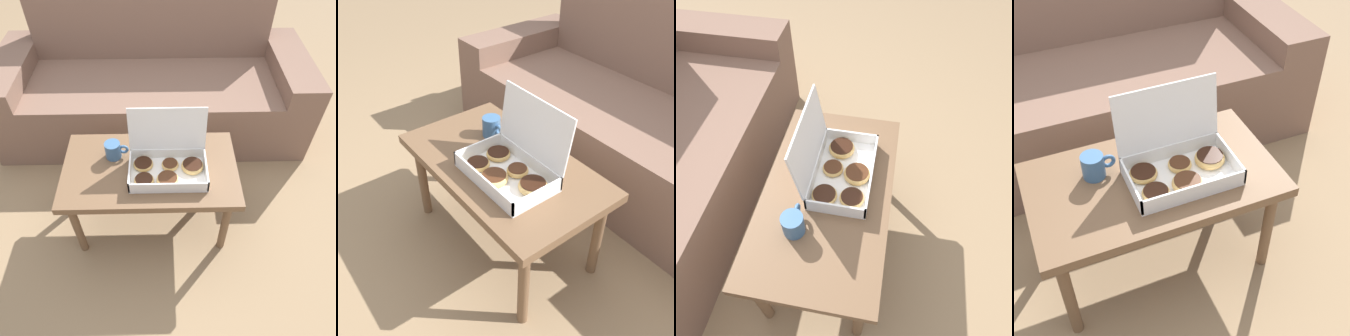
{
  "view_description": "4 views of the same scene",
  "coord_description": "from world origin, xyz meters",
  "views": [
    {
      "loc": [
        0.07,
        -1.26,
        1.75
      ],
      "look_at": [
        0.09,
        -0.17,
        0.52
      ],
      "focal_mm": 35.0,
      "sensor_mm": 36.0,
      "label": 1
    },
    {
      "loc": [
        1.06,
        -0.91,
        1.47
      ],
      "look_at": [
        0.09,
        -0.17,
        0.52
      ],
      "focal_mm": 42.0,
      "sensor_mm": 36.0,
      "label": 2
    },
    {
      "loc": [
        -0.72,
        -0.32,
        1.59
      ],
      "look_at": [
        0.09,
        -0.17,
        0.52
      ],
      "focal_mm": 35.0,
      "sensor_mm": 36.0,
      "label": 3
    },
    {
      "loc": [
        -0.38,
        -1.29,
        1.65
      ],
      "look_at": [
        0.09,
        -0.17,
        0.52
      ],
      "focal_mm": 50.0,
      "sensor_mm": 36.0,
      "label": 4
    }
  ],
  "objects": [
    {
      "name": "couch",
      "position": [
        0.0,
        0.83,
        0.32
      ],
      "size": [
        2.19,
        0.85,
        0.94
      ],
      "color": "#7A5B4C",
      "rests_on": "ground_plane"
    },
    {
      "name": "coffee_table",
      "position": [
        0.0,
        -0.12,
        0.42
      ],
      "size": [
        0.92,
        0.52,
        0.47
      ],
      "color": "brown",
      "rests_on": "ground_plane"
    },
    {
      "name": "ground_plane",
      "position": [
        0.0,
        0.0,
        0.0
      ],
      "size": [
        12.0,
        12.0,
        0.0
      ],
      "primitive_type": "plane",
      "color": "#937756"
    },
    {
      "name": "pastry_box",
      "position": [
        0.09,
        -0.14,
        0.53
      ],
      "size": [
        0.39,
        0.28,
        0.31
      ],
      "color": "white",
      "rests_on": "coffee_table"
    },
    {
      "name": "coffee_mug",
      "position": [
        -0.19,
        -0.03,
        0.52
      ],
      "size": [
        0.13,
        0.08,
        0.09
      ],
      "color": "#3D6693",
      "rests_on": "coffee_table"
    }
  ]
}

